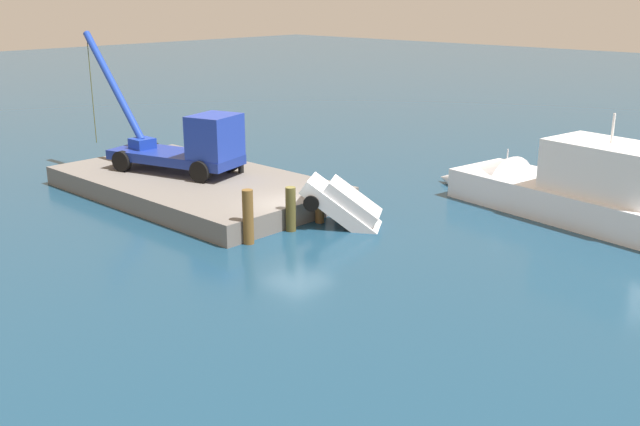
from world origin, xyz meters
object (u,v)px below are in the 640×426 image
Objects in this scene: crane_truck at (188,143)px; dock_worker at (241,156)px; salvaged_car at (350,211)px; moored_yacht at (552,199)px.

dock_worker is at bearing 45.63° from crane_truck.
salvaged_car is at bearing 7.28° from crane_truck.
dock_worker is 0.39× the size of salvaged_car.
dock_worker is at bearing 175.58° from salvaged_car.
salvaged_car is 0.28× the size of moored_yacht.
crane_truck is 9.38m from salvaged_car.
crane_truck is 0.74× the size of moored_yacht.
salvaged_car is (7.44, -0.58, -1.09)m from dock_worker.
dock_worker is 7.54m from salvaged_car.
dock_worker is (1.71, 1.74, -0.61)m from crane_truck.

